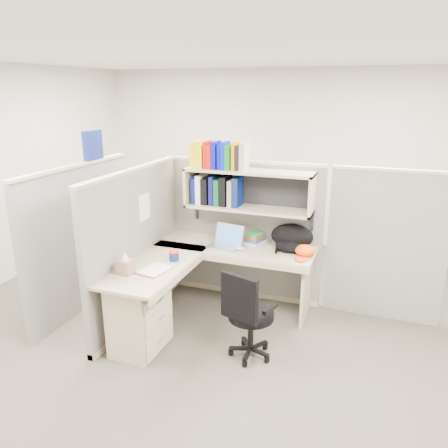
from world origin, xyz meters
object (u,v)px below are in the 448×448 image
at_px(backpack, 291,238).
at_px(snack_canister, 174,255).
at_px(laptop, 224,237).
at_px(task_chair, 248,328).
at_px(desk, 167,297).

height_order(backpack, snack_canister, backpack).
distance_m(laptop, snack_canister, 0.63).
xyz_separation_m(backpack, task_chair, (-0.15, -1.02, -0.56)).
distance_m(laptop, task_chair, 1.14).
relative_size(backpack, task_chair, 0.52).
xyz_separation_m(desk, backpack, (1.00, 0.95, 0.43)).
height_order(snack_canister, task_chair, task_chair).
bearing_deg(snack_canister, laptop, 57.26).
distance_m(desk, backpack, 1.44).
bearing_deg(snack_canister, backpack, 34.28).
height_order(laptop, task_chair, laptop).
distance_m(desk, snack_canister, 0.42).
bearing_deg(task_chair, backpack, 81.59).
height_order(laptop, snack_canister, laptop).
bearing_deg(laptop, backpack, 24.31).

